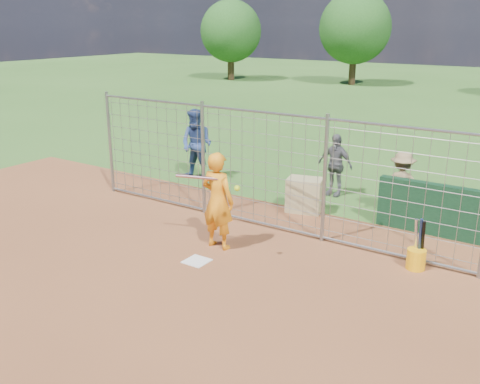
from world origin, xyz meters
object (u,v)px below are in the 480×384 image
Objects in this scene: batter at (218,201)px; bucket_with_bats at (417,256)px; equipment_bin at (304,195)px; bystander_a at (197,145)px; bystander_b at (335,165)px; bystander_c at (401,184)px.

bucket_with_bats is (3.54, 1.18, -0.72)m from batter.
batter is 2.91m from equipment_bin.
bystander_a reaches higher than batter.
bystander_a reaches higher than equipment_bin.
equipment_bin is (-0.06, -1.54, -0.40)m from bystander_b.
batter reaches higher than equipment_bin.
bystander_b reaches higher than equipment_bin.
bystander_b is 2.00× the size of equipment_bin.
bystander_a reaches higher than bystander_c.
bucket_with_bats is (1.14, -2.56, -0.51)m from bystander_c.
equipment_bin is 0.82× the size of bucket_with_bats.
bystander_c is at bearing -13.80° from bystander_b.
bystander_b reaches higher than bystander_c.
bystander_a is 1.24× the size of bystander_b.
bucket_with_bats is at bearing 98.83° from bystander_c.
bystander_c is 1.89× the size of equipment_bin.
equipment_bin is at bearing 152.07° from bucket_with_bats.
bucket_with_bats is (6.87, -2.41, -0.74)m from bystander_a.
bucket_with_bats is (3.03, -3.18, -0.55)m from bystander_b.
batter is 1.98× the size of bucket_with_bats.
bystander_b is at bearing -33.03° from bystander_c.
batter is 4.39m from bystander_b.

